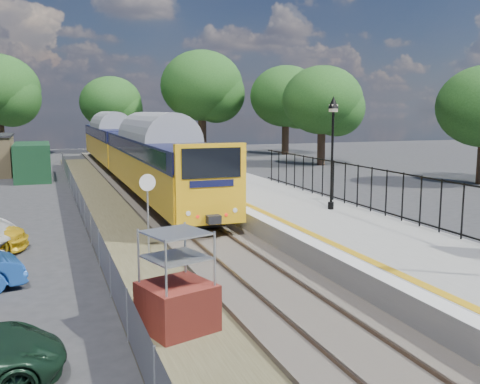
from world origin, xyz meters
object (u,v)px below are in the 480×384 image
train (128,147)px  brick_plinth (177,283)px  victorian_lamp_north (333,126)px  speed_sign (148,201)px

train → brick_plinth: (-3.07, -27.75, -1.22)m
victorian_lamp_north → train: size_ratio=0.11×
train → brick_plinth: train is taller
train → speed_sign: bearing=-96.7°
victorian_lamp_north → train: 20.71m
victorian_lamp_north → speed_sign: bearing=-170.1°
brick_plinth → speed_sign: bearing=85.0°
victorian_lamp_north → brick_plinth: 11.89m
train → speed_sign: train is taller
train → brick_plinth: 27.94m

